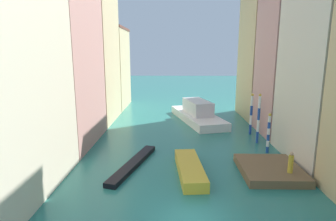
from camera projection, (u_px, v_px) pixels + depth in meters
ground_plane at (180, 119)px, 39.31m from camera, size 154.00×154.00×0.00m
building_left_1 at (57, 40)px, 26.89m from camera, size 6.61×10.22×20.81m
building_left_2 at (89, 52)px, 36.99m from camera, size 6.61×9.64×18.54m
building_left_3 at (107, 68)px, 47.27m from camera, size 6.61×9.78×13.33m
building_right_2 at (294, 45)px, 30.50m from camera, size 6.61×7.38×19.96m
building_right_3 at (269, 41)px, 38.56m from camera, size 6.61×9.03×21.67m
waterfront_dock at (270, 170)px, 21.52m from camera, size 4.50×5.25×0.61m
person_on_dock at (291, 163)px, 20.11m from camera, size 0.36×0.36×1.58m
mooring_pole_0 at (269, 133)px, 25.70m from camera, size 0.28×0.28×3.77m
mooring_pole_1 at (259, 118)px, 28.34m from camera, size 0.28×0.28×5.16m
mooring_pole_2 at (251, 114)px, 31.56m from camera, size 0.32×0.32×4.71m
vaporetto_white at (197, 114)px, 38.16m from camera, size 7.14×13.16×2.83m
gondola_black at (133, 164)px, 22.92m from camera, size 3.10×8.28×0.39m
motorboat_0 at (190, 169)px, 21.44m from camera, size 2.28×6.69×0.82m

